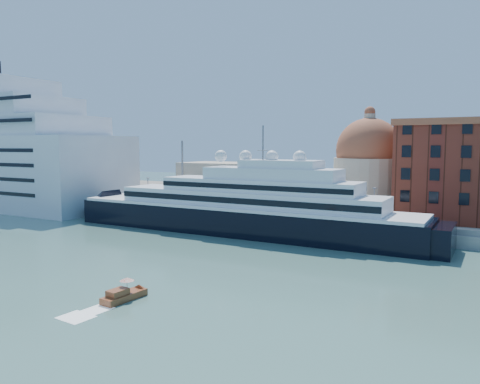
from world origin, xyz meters
The scene contains 9 objects.
ground centered at (0.00, 0.00, 0.00)m, with size 400.00×400.00×0.00m, color #39625A.
quay centered at (0.00, 34.00, 1.25)m, with size 180.00×10.00×2.50m, color gray.
land centered at (0.00, 75.00, 1.00)m, with size 260.00×72.00×2.00m, color slate.
quay_fence centered at (0.00, 29.50, 3.10)m, with size 180.00×0.10×1.20m, color slate.
superyacht centered at (-0.45, 23.00, 4.74)m, with size 91.90×12.74×27.47m.
service_barge centered at (-57.58, 22.97, 0.82)m, with size 13.25×6.33×2.86m.
water_taxi centered at (11.90, -23.40, 0.70)m, with size 2.56×6.30×2.92m.
church centered at (6.39, 57.72, 10.91)m, with size 66.00×18.00×25.50m.
lamp_posts centered at (-12.67, 32.27, 9.84)m, with size 120.80×2.40×18.00m.
Camera 1 is at (52.41, -65.97, 19.41)m, focal length 35.00 mm.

